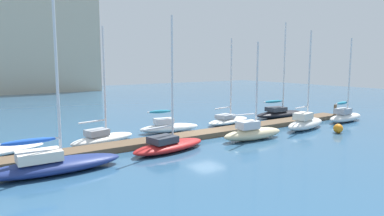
{
  "coord_description": "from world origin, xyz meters",
  "views": [
    {
      "loc": [
        -16.04,
        -21.15,
        5.77
      ],
      "look_at": [
        0.0,
        2.0,
        2.0
      ],
      "focal_mm": 32.4,
      "sensor_mm": 36.0,
      "label": 1
    }
  ],
  "objects_px": {
    "sailboat_9": "(345,116)",
    "sailboat_6": "(228,119)",
    "sailboat_4": "(169,126)",
    "sailboat_2": "(102,137)",
    "sailboat_3": "(169,144)",
    "sailboat_1": "(52,163)",
    "sailboat_7": "(305,122)",
    "sailboat_5": "(252,132)",
    "mooring_buoy_orange": "(338,128)",
    "sailboat_8": "(280,112)",
    "harbor_building_distant": "(37,40)"
  },
  "relations": [
    {
      "from": "sailboat_3",
      "to": "sailboat_2",
      "type": "bearing_deg",
      "value": 112.64
    },
    {
      "from": "sailboat_1",
      "to": "sailboat_7",
      "type": "height_order",
      "value": "sailboat_1"
    },
    {
      "from": "sailboat_7",
      "to": "sailboat_9",
      "type": "bearing_deg",
      "value": -9.83
    },
    {
      "from": "sailboat_5",
      "to": "sailboat_3",
      "type": "bearing_deg",
      "value": 178.39
    },
    {
      "from": "sailboat_2",
      "to": "sailboat_3",
      "type": "height_order",
      "value": "sailboat_3"
    },
    {
      "from": "sailboat_3",
      "to": "sailboat_5",
      "type": "distance_m",
      "value": 6.87
    },
    {
      "from": "sailboat_1",
      "to": "sailboat_5",
      "type": "xyz_separation_m",
      "value": [
        14.12,
        -0.23,
        0.02
      ]
    },
    {
      "from": "sailboat_4",
      "to": "mooring_buoy_orange",
      "type": "bearing_deg",
      "value": -24.82
    },
    {
      "from": "sailboat_4",
      "to": "sailboat_7",
      "type": "xyz_separation_m",
      "value": [
        10.34,
        -5.58,
        0.07
      ]
    },
    {
      "from": "sailboat_5",
      "to": "sailboat_6",
      "type": "height_order",
      "value": "sailboat_6"
    },
    {
      "from": "mooring_buoy_orange",
      "to": "sailboat_5",
      "type": "bearing_deg",
      "value": 163.71
    },
    {
      "from": "sailboat_7",
      "to": "mooring_buoy_orange",
      "type": "relative_size",
      "value": 10.99
    },
    {
      "from": "sailboat_2",
      "to": "sailboat_7",
      "type": "bearing_deg",
      "value": -29.19
    },
    {
      "from": "sailboat_6",
      "to": "sailboat_8",
      "type": "bearing_deg",
      "value": -11.34
    },
    {
      "from": "sailboat_1",
      "to": "sailboat_2",
      "type": "relative_size",
      "value": 1.15
    },
    {
      "from": "sailboat_5",
      "to": "mooring_buoy_orange",
      "type": "distance_m",
      "value": 7.82
    },
    {
      "from": "sailboat_2",
      "to": "sailboat_8",
      "type": "xyz_separation_m",
      "value": [
        19.46,
        0.86,
        0.03
      ]
    },
    {
      "from": "mooring_buoy_orange",
      "to": "sailboat_6",
      "type": "bearing_deg",
      "value": 118.96
    },
    {
      "from": "sailboat_4",
      "to": "mooring_buoy_orange",
      "type": "height_order",
      "value": "sailboat_4"
    },
    {
      "from": "sailboat_4",
      "to": "sailboat_5",
      "type": "distance_m",
      "value": 7.0
    },
    {
      "from": "sailboat_1",
      "to": "sailboat_6",
      "type": "xyz_separation_m",
      "value": [
        17.03,
        5.89,
        -0.14
      ]
    },
    {
      "from": "sailboat_3",
      "to": "harbor_building_distant",
      "type": "relative_size",
      "value": 0.4
    },
    {
      "from": "sailboat_2",
      "to": "harbor_building_distant",
      "type": "height_order",
      "value": "harbor_building_distant"
    },
    {
      "from": "sailboat_6",
      "to": "sailboat_9",
      "type": "height_order",
      "value": "sailboat_9"
    },
    {
      "from": "sailboat_3",
      "to": "sailboat_9",
      "type": "distance_m",
      "value": 19.77
    },
    {
      "from": "sailboat_9",
      "to": "harbor_building_distant",
      "type": "bearing_deg",
      "value": 104.55
    },
    {
      "from": "mooring_buoy_orange",
      "to": "sailboat_7",
      "type": "bearing_deg",
      "value": 108.41
    },
    {
      "from": "sailboat_3",
      "to": "harbor_building_distant",
      "type": "xyz_separation_m",
      "value": [
        2.74,
        53.68,
        9.53
      ]
    },
    {
      "from": "sailboat_2",
      "to": "sailboat_6",
      "type": "bearing_deg",
      "value": -8.34
    },
    {
      "from": "sailboat_7",
      "to": "sailboat_1",
      "type": "bearing_deg",
      "value": 169.03
    },
    {
      "from": "sailboat_3",
      "to": "sailboat_7",
      "type": "height_order",
      "value": "sailboat_3"
    },
    {
      "from": "sailboat_9",
      "to": "sailboat_4",
      "type": "bearing_deg",
      "value": 158.94
    },
    {
      "from": "mooring_buoy_orange",
      "to": "harbor_building_distant",
      "type": "height_order",
      "value": "harbor_building_distant"
    },
    {
      "from": "sailboat_5",
      "to": "sailboat_2",
      "type": "bearing_deg",
      "value": 155.99
    },
    {
      "from": "harbor_building_distant",
      "to": "sailboat_6",
      "type": "bearing_deg",
      "value": -81.74
    },
    {
      "from": "sailboat_1",
      "to": "sailboat_2",
      "type": "xyz_separation_m",
      "value": [
        4.5,
        4.9,
        -0.07
      ]
    },
    {
      "from": "sailboat_8",
      "to": "sailboat_1",
      "type": "bearing_deg",
      "value": -160.54
    },
    {
      "from": "sailboat_6",
      "to": "mooring_buoy_orange",
      "type": "xyz_separation_m",
      "value": [
        4.6,
        -8.31,
        -0.05
      ]
    },
    {
      "from": "sailboat_2",
      "to": "sailboat_5",
      "type": "distance_m",
      "value": 10.9
    },
    {
      "from": "sailboat_2",
      "to": "sailboat_5",
      "type": "bearing_deg",
      "value": -40.93
    },
    {
      "from": "sailboat_3",
      "to": "sailboat_4",
      "type": "bearing_deg",
      "value": 49.76
    },
    {
      "from": "sailboat_1",
      "to": "sailboat_9",
      "type": "distance_m",
      "value": 27.06
    },
    {
      "from": "sailboat_3",
      "to": "sailboat_9",
      "type": "xyz_separation_m",
      "value": [
        19.77,
        -0.15,
        0.13
      ]
    },
    {
      "from": "sailboat_9",
      "to": "sailboat_6",
      "type": "bearing_deg",
      "value": 147.85
    },
    {
      "from": "sailboat_7",
      "to": "sailboat_4",
      "type": "bearing_deg",
      "value": 140.3
    },
    {
      "from": "sailboat_1",
      "to": "sailboat_7",
      "type": "distance_m",
      "value": 20.78
    },
    {
      "from": "sailboat_1",
      "to": "sailboat_7",
      "type": "relative_size",
      "value": 1.12
    },
    {
      "from": "sailboat_4",
      "to": "sailboat_8",
      "type": "bearing_deg",
      "value": 11.37
    },
    {
      "from": "sailboat_3",
      "to": "mooring_buoy_orange",
      "type": "height_order",
      "value": "sailboat_3"
    },
    {
      "from": "sailboat_9",
      "to": "sailboat_5",
      "type": "bearing_deg",
      "value": 179.33
    }
  ]
}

